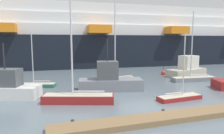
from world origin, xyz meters
name	(u,v)px	position (x,y,z in m)	size (l,w,h in m)	color
ground_plane	(149,107)	(0.00, 0.00, 0.00)	(600.00, 600.00, 0.00)	slate
dock_pier	(170,117)	(0.00, -3.31, 0.21)	(18.02, 1.98, 0.50)	olive
sailboat_0	(37,84)	(-10.12, 11.59, 0.35)	(4.95, 2.71, 6.95)	#2D6B51
sailboat_1	(78,96)	(-5.99, 3.10, 0.64)	(6.97, 3.58, 12.61)	maroon
sailboat_2	(180,97)	(3.98, 1.02, 0.32)	(4.80, 1.67, 6.67)	maroon
sailboat_3	(194,78)	(11.96, 8.74, 0.50)	(6.81, 2.17, 10.09)	gray
sailboat_4	(118,80)	(0.65, 10.45, 0.54)	(6.71, 3.40, 12.49)	maroon
fishing_boat_1	(3,87)	(-13.19, 7.27, 1.11)	(7.98, 4.80, 5.74)	white
fishing_boat_2	(187,69)	(13.88, 12.72, 1.24)	(7.82, 4.30, 6.06)	#BCB29E
fishing_boat_3	(110,80)	(-1.58, 7.12, 1.19)	(7.97, 4.06, 6.20)	gray
channel_buoy_0	(163,73)	(10.71, 15.09, 0.38)	(0.75, 0.75, 1.47)	red
cruise_ship	(91,38)	(2.07, 35.37, 6.54)	(130.73, 24.77, 20.68)	black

